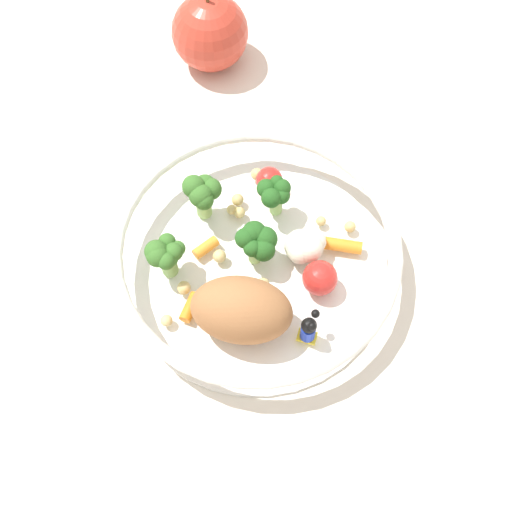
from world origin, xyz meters
TOP-DOWN VIEW (x-y plane):
  - ground_plane at (0.00, 0.00)m, footprint 2.40×2.40m
  - food_container at (0.02, 0.00)m, footprint 0.25×0.25m
  - loose_apple at (-0.21, 0.13)m, footprint 0.08×0.08m

SIDE VIEW (x-z plane):
  - ground_plane at x=0.00m, z-range 0.00..0.00m
  - food_container at x=0.02m, z-range 0.00..0.06m
  - loose_apple at x=-0.21m, z-range -0.01..0.09m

